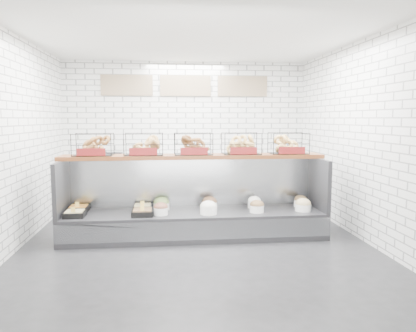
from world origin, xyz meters
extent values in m
plane|color=black|center=(0.00, 0.00, 0.00)|extent=(5.50, 5.50, 0.00)
cube|color=white|center=(0.00, 2.75, 1.50)|extent=(5.00, 0.02, 3.00)
cube|color=white|center=(-2.50, 0.00, 1.50)|extent=(0.02, 5.50, 3.00)
cube|color=white|center=(2.50, 0.00, 1.50)|extent=(0.02, 5.50, 3.00)
cube|color=white|center=(0.00, 0.00, 3.00)|extent=(5.00, 5.50, 0.02)
cube|color=tan|center=(-1.20, 2.72, 2.50)|extent=(1.05, 0.03, 0.42)
cube|color=tan|center=(0.00, 2.72, 2.50)|extent=(1.05, 0.03, 0.42)
cube|color=tan|center=(1.20, 2.72, 2.50)|extent=(1.05, 0.03, 0.42)
cube|color=black|center=(0.00, 0.30, 0.20)|extent=(4.00, 0.90, 0.40)
cube|color=#93969B|center=(0.00, -0.14, 0.22)|extent=(4.00, 0.03, 0.28)
cube|color=#93969B|center=(0.00, 0.71, 0.80)|extent=(4.00, 0.08, 0.80)
cube|color=black|center=(-1.97, 0.30, 0.80)|extent=(0.06, 0.90, 0.80)
cube|color=black|center=(1.97, 0.30, 0.80)|extent=(0.06, 0.90, 0.80)
cube|color=black|center=(-1.76, 0.12, 0.44)|extent=(0.29, 0.29, 0.08)
cube|color=tan|center=(-1.76, 0.12, 0.48)|extent=(0.25, 0.25, 0.04)
cube|color=#FFD158|center=(-1.76, 0.02, 0.53)|extent=(0.06, 0.01, 0.08)
cube|color=black|center=(-1.77, 0.48, 0.44)|extent=(0.29, 0.29, 0.08)
cube|color=orange|center=(-1.77, 0.48, 0.48)|extent=(0.24, 0.24, 0.04)
cube|color=#FFD158|center=(-1.77, 0.38, 0.53)|extent=(0.06, 0.01, 0.08)
cube|color=black|center=(-0.78, 0.11, 0.44)|extent=(0.31, 0.31, 0.08)
cube|color=brown|center=(-0.78, 0.11, 0.48)|extent=(0.26, 0.26, 0.04)
cube|color=#FFD158|center=(-0.78, 0.00, 0.53)|extent=(0.06, 0.01, 0.08)
cube|color=black|center=(-0.80, 0.45, 0.44)|extent=(0.29, 0.29, 0.08)
cube|color=#CFBC7F|center=(-0.80, 0.45, 0.48)|extent=(0.25, 0.25, 0.04)
cube|color=#FFD158|center=(-0.80, 0.35, 0.53)|extent=(0.06, 0.01, 0.08)
cylinder|color=white|center=(-0.51, 0.13, 0.46)|extent=(0.21, 0.21, 0.11)
ellipsoid|color=brown|center=(-0.51, 0.13, 0.52)|extent=(0.21, 0.21, 0.15)
cylinder|color=white|center=(-0.51, 0.48, 0.46)|extent=(0.25, 0.25, 0.11)
ellipsoid|color=olive|center=(-0.51, 0.48, 0.52)|extent=(0.25, 0.25, 0.17)
cylinder|color=white|center=(0.20, 0.10, 0.46)|extent=(0.26, 0.26, 0.11)
ellipsoid|color=silver|center=(0.20, 0.10, 0.52)|extent=(0.25, 0.25, 0.18)
cylinder|color=white|center=(0.25, 0.44, 0.46)|extent=(0.25, 0.25, 0.11)
ellipsoid|color=brown|center=(0.25, 0.44, 0.52)|extent=(0.24, 0.24, 0.17)
cylinder|color=white|center=(0.94, 0.14, 0.46)|extent=(0.22, 0.22, 0.11)
ellipsoid|color=brown|center=(0.94, 0.14, 0.52)|extent=(0.22, 0.22, 0.15)
cylinder|color=white|center=(0.97, 0.45, 0.46)|extent=(0.21, 0.21, 0.11)
ellipsoid|color=white|center=(0.97, 0.45, 0.52)|extent=(0.21, 0.21, 0.15)
cylinder|color=white|center=(1.68, 0.15, 0.46)|extent=(0.25, 0.25, 0.11)
ellipsoid|color=tan|center=(1.68, 0.15, 0.52)|extent=(0.24, 0.24, 0.17)
cylinder|color=white|center=(1.74, 0.45, 0.46)|extent=(0.21, 0.21, 0.11)
ellipsoid|color=brown|center=(1.74, 0.45, 0.52)|extent=(0.21, 0.21, 0.15)
cube|color=#4D2410|center=(0.00, 0.52, 1.23)|extent=(4.10, 0.50, 0.06)
cube|color=black|center=(-1.53, 0.52, 1.43)|extent=(0.60, 0.38, 0.34)
cube|color=maroon|center=(-1.53, 0.32, 1.33)|extent=(0.42, 0.02, 0.11)
cube|color=black|center=(-0.77, 0.52, 1.43)|extent=(0.60, 0.38, 0.34)
cube|color=maroon|center=(-0.77, 0.32, 1.33)|extent=(0.42, 0.02, 0.11)
cube|color=black|center=(0.00, 0.52, 1.43)|extent=(0.60, 0.38, 0.34)
cube|color=maroon|center=(0.00, 0.32, 1.33)|extent=(0.42, 0.02, 0.11)
cube|color=black|center=(0.77, 0.52, 1.43)|extent=(0.60, 0.38, 0.34)
cube|color=maroon|center=(0.77, 0.32, 1.33)|extent=(0.42, 0.02, 0.11)
cube|color=black|center=(1.53, 0.52, 1.43)|extent=(0.60, 0.38, 0.34)
cube|color=maroon|center=(1.53, 0.32, 1.33)|extent=(0.42, 0.02, 0.11)
cube|color=#93969B|center=(0.00, 2.43, 0.45)|extent=(4.00, 0.60, 0.90)
cube|color=black|center=(-1.50, 2.48, 1.02)|extent=(0.40, 0.30, 0.24)
cube|color=silver|center=(-0.45, 2.49, 0.99)|extent=(0.35, 0.28, 0.18)
cylinder|color=#BA662E|center=(0.30, 2.50, 1.01)|extent=(0.09, 0.09, 0.22)
cube|color=black|center=(1.20, 2.40, 1.05)|extent=(0.30, 0.30, 0.30)
camera|label=1|loc=(-0.44, -5.82, 1.82)|focal=35.00mm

